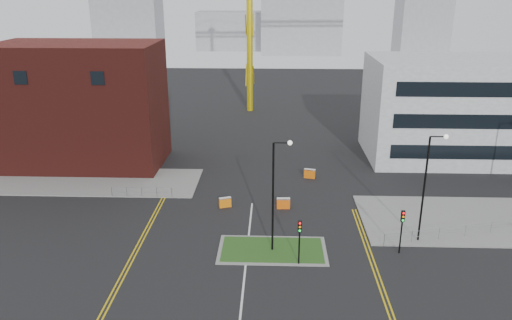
{
  "coord_description": "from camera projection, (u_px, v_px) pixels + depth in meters",
  "views": [
    {
      "loc": [
        1.96,
        -27.06,
        19.94
      ],
      "look_at": [
        0.43,
        15.48,
        5.0
      ],
      "focal_mm": 35.0,
      "sensor_mm": 36.0,
      "label": 1
    }
  ],
  "objects": [
    {
      "name": "office_block",
      "position": [
        475.0,
        109.0,
        59.47
      ],
      "size": [
        25.0,
        12.2,
        12.0
      ],
      "color": "#A3A5A7",
      "rests_on": "ground"
    },
    {
      "name": "yellow_right_a",
      "position": [
        372.0,
        266.0,
        37.52
      ],
      "size": [
        0.12,
        20.0,
        0.01
      ],
      "primitive_type": "cube",
      "color": "gold",
      "rests_on": "ground"
    },
    {
      "name": "railing_left",
      "position": [
        142.0,
        191.0,
        49.29
      ],
      "size": [
        6.05,
        0.05,
        1.1
      ],
      "color": "gray",
      "rests_on": "ground"
    },
    {
      "name": "railing_right",
      "position": [
        492.0,
        226.0,
        42.08
      ],
      "size": [
        19.05,
        5.05,
        1.1
      ],
      "color": "gray",
      "rests_on": "ground"
    },
    {
      "name": "skyline_b",
      "position": [
        301.0,
        27.0,
        151.79
      ],
      "size": [
        24.0,
        12.0,
        16.0
      ],
      "primitive_type": "cube",
      "color": "gray",
      "rests_on": "ground"
    },
    {
      "name": "barrier_left",
      "position": [
        225.0,
        202.0,
        47.29
      ],
      "size": [
        1.2,
        0.73,
        0.96
      ],
      "color": "orange",
      "rests_on": "ground"
    },
    {
      "name": "skyline_d",
      "position": [
        244.0,
        31.0,
        162.49
      ],
      "size": [
        30.0,
        12.0,
        12.0
      ],
      "primitive_type": "cube",
      "color": "gray",
      "rests_on": "ground"
    },
    {
      "name": "yellow_left_a",
      "position": [
        142.0,
        236.0,
        41.92
      ],
      "size": [
        0.12,
        24.0,
        0.01
      ],
      "primitive_type": "cube",
      "color": "gold",
      "rests_on": "ground"
    },
    {
      "name": "skyline_a",
      "position": [
        128.0,
        18.0,
        143.06
      ],
      "size": [
        18.0,
        12.0,
        22.0
      ],
      "primitive_type": "cube",
      "color": "gray",
      "rests_on": "ground"
    },
    {
      "name": "traffic_light_island",
      "position": [
        300.0,
        234.0,
        36.84
      ],
      "size": [
        0.28,
        0.33,
        3.65
      ],
      "color": "black",
      "rests_on": "ground"
    },
    {
      "name": "pavement_left",
      "position": [
        69.0,
        181.0,
        53.59
      ],
      "size": [
        28.0,
        8.0,
        0.12
      ],
      "primitive_type": "cube",
      "color": "slate",
      "rests_on": "ground"
    },
    {
      "name": "barrier_mid",
      "position": [
        283.0,
        203.0,
        46.99
      ],
      "size": [
        1.25,
        0.44,
        1.04
      ],
      "color": "#E85D0C",
      "rests_on": "ground"
    },
    {
      "name": "streetlamp_right_near",
      "position": [
        428.0,
        180.0,
        39.34
      ],
      "size": [
        1.46,
        0.36,
        9.18
      ],
      "color": "black",
      "rests_on": "ground"
    },
    {
      "name": "island_kerb",
      "position": [
        272.0,
        250.0,
        39.65
      ],
      "size": [
        8.6,
        4.6,
        0.08
      ],
      "primitive_type": "cube",
      "color": "slate",
      "rests_on": "ground"
    },
    {
      "name": "streetlamp_island",
      "position": [
        276.0,
        188.0,
        37.87
      ],
      "size": [
        1.46,
        0.36,
        9.18
      ],
      "color": "black",
      "rests_on": "ground"
    },
    {
      "name": "ground",
      "position": [
        241.0,
        312.0,
        32.19
      ],
      "size": [
        200.0,
        200.0,
        0.0
      ],
      "primitive_type": "plane",
      "color": "black",
      "rests_on": "ground"
    },
    {
      "name": "skyline_c",
      "position": [
        424.0,
        7.0,
        143.9
      ],
      "size": [
        14.0,
        12.0,
        28.0
      ],
      "primitive_type": "cube",
      "color": "gray",
      "rests_on": "ground"
    },
    {
      "name": "pavement_right",
      "position": [
        496.0,
        220.0,
        44.63
      ],
      "size": [
        24.0,
        10.0,
        0.12
      ],
      "primitive_type": "cube",
      "color": "slate",
      "rests_on": "ground"
    },
    {
      "name": "brick_building",
      "position": [
        56.0,
        106.0,
        57.1
      ],
      "size": [
        24.2,
        10.07,
        14.24
      ],
      "color": "#4E1713",
      "rests_on": "ground"
    },
    {
      "name": "centre_line",
      "position": [
        243.0,
        294.0,
        34.07
      ],
      "size": [
        0.15,
        30.0,
        0.01
      ],
      "primitive_type": "cube",
      "color": "silver",
      "rests_on": "ground"
    },
    {
      "name": "barrier_right",
      "position": [
        310.0,
        173.0,
        54.43
      ],
      "size": [
        1.27,
        0.7,
        1.02
      ],
      "color": "#DD620C",
      "rests_on": "ground"
    },
    {
      "name": "yellow_left_b",
      "position": [
        145.0,
        236.0,
        41.91
      ],
      "size": [
        0.12,
        24.0,
        0.01
      ],
      "primitive_type": "cube",
      "color": "gold",
      "rests_on": "ground"
    },
    {
      "name": "grass_island",
      "position": [
        272.0,
        250.0,
        39.65
      ],
      "size": [
        8.0,
        4.0,
        0.12
      ],
      "primitive_type": "cube",
      "color": "#1F4517",
      "rests_on": "ground"
    },
    {
      "name": "traffic_light_right",
      "position": [
        402.0,
        224.0,
        38.46
      ],
      "size": [
        0.28,
        0.33,
        3.65
      ],
      "color": "black",
      "rests_on": "ground"
    },
    {
      "name": "yellow_right_b",
      "position": [
        376.0,
        266.0,
        37.51
      ],
      "size": [
        0.12,
        20.0,
        0.01
      ],
      "primitive_type": "cube",
      "color": "gold",
      "rests_on": "ground"
    }
  ]
}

